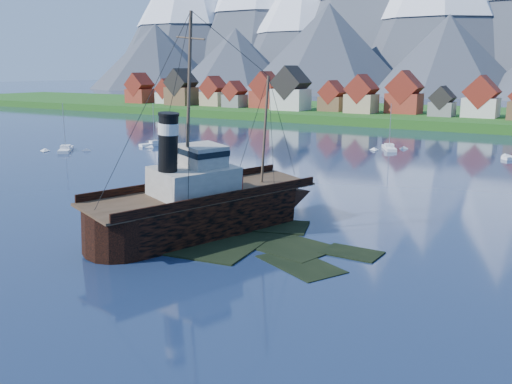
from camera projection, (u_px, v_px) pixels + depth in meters
The scene contains 9 objects.
ground at pixel (210, 243), 64.05m from camera, with size 1400.00×1400.00×0.00m, color #182644.
shoal at pixel (234, 243), 64.97m from camera, with size 31.71×21.24×1.14m.
shore_bank at pixel (494, 123), 204.44m from camera, with size 600.00×80.00×3.20m, color #184C15.
seawall at pixel (471, 133), 173.06m from camera, with size 600.00×2.50×2.00m, color #3F3D38.
town at pixel (390, 97), 205.10m from camera, with size 250.96×16.69×17.30m.
tugboat_wreck at pixel (212, 203), 68.57m from camera, with size 7.78×33.51×26.56m.
sailboat_a at pixel (66, 150), 134.37m from camera, with size 8.29×8.68×11.73m.
sailboat_b at pixel (154, 145), 143.60m from camera, with size 4.40×7.91×11.18m.
sailboat_c at pixel (389, 148), 136.92m from camera, with size 6.22×8.90×11.49m.
Camera 1 is at (37.16, -49.10, 19.23)m, focal length 40.00 mm.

